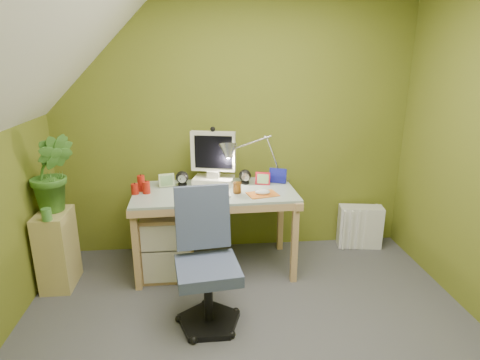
{
  "coord_description": "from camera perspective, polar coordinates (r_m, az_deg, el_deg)",
  "views": [
    {
      "loc": [
        -0.29,
        -1.97,
        1.78
      ],
      "look_at": [
        0.0,
        1.0,
        0.85
      ],
      "focal_mm": 30.0,
      "sensor_mm": 36.0,
      "label": 1
    }
  ],
  "objects": [
    {
      "name": "keyboard",
      "position": [
        3.19,
        -4.99,
        -2.17
      ],
      "size": [
        0.4,
        0.13,
        0.02
      ],
      "primitive_type": "cube",
      "rotation": [
        0.0,
        0.0,
        -0.0
      ],
      "color": "silver",
      "rests_on": "desk"
    },
    {
      "name": "photo_frame_red",
      "position": [
        3.46,
        3.25,
        0.22
      ],
      "size": [
        0.13,
        0.05,
        0.11
      ],
      "primitive_type": "cube",
      "rotation": [
        0.0,
        0.0,
        -0.28
      ],
      "color": "#AE1222",
      "rests_on": "desk"
    },
    {
      "name": "desk",
      "position": [
        3.45,
        -3.52,
        -7.07
      ],
      "size": [
        1.34,
        0.7,
        0.71
      ],
      "primitive_type": null,
      "rotation": [
        0.0,
        0.0,
        0.03
      ],
      "color": "tan",
      "rests_on": "floor"
    },
    {
      "name": "desk_lamp",
      "position": [
        3.45,
        3.66,
        4.55
      ],
      "size": [
        0.61,
        0.35,
        0.62
      ],
      "primitive_type": null,
      "rotation": [
        0.0,
        0.0,
        -0.19
      ],
      "color": "#BABABF",
      "rests_on": "desk"
    },
    {
      "name": "potted_plant",
      "position": [
        3.35,
        -25.14,
        0.93
      ],
      "size": [
        0.38,
        0.33,
        0.61
      ],
      "primitive_type": "imported",
      "rotation": [
        0.0,
        0.0,
        0.18
      ],
      "color": "#3B7426",
      "rests_on": "side_ledge"
    },
    {
      "name": "speaker_right",
      "position": [
        3.47,
        0.7,
        0.49
      ],
      "size": [
        0.13,
        0.13,
        0.13
      ],
      "primitive_type": null,
      "rotation": [
        0.0,
        0.0,
        -0.2
      ],
      "color": "black",
      "rests_on": "desk"
    },
    {
      "name": "photo_frame_blue",
      "position": [
        3.52,
        5.41,
        0.62
      ],
      "size": [
        0.15,
        0.08,
        0.13
      ],
      "primitive_type": "cube",
      "rotation": [
        0.0,
        0.0,
        -0.39
      ],
      "color": "navy",
      "rests_on": "desk"
    },
    {
      "name": "mousepad",
      "position": [
        3.22,
        3.22,
        -2.03
      ],
      "size": [
        0.27,
        0.22,
        0.01
      ],
      "primitive_type": "cube",
      "rotation": [
        0.0,
        0.0,
        0.24
      ],
      "color": "#C8661F",
      "rests_on": "desk"
    },
    {
      "name": "candle_cluster",
      "position": [
        3.35,
        -13.98,
        -0.66
      ],
      "size": [
        0.18,
        0.16,
        0.13
      ],
      "primitive_type": null,
      "rotation": [
        0.0,
        0.0,
        -0.03
      ],
      "color": "#A81B0E",
      "rests_on": "desk"
    },
    {
      "name": "green_cup",
      "position": [
        3.25,
        -25.8,
        -4.44
      ],
      "size": [
        0.07,
        0.07,
        0.09
      ],
      "primitive_type": "cylinder",
      "rotation": [
        0.0,
        0.0,
        -0.01
      ],
      "color": "#488939",
      "rests_on": "side_ledge"
    },
    {
      "name": "side_ledge",
      "position": [
        3.52,
        -24.54,
        -8.97
      ],
      "size": [
        0.23,
        0.36,
        0.62
      ],
      "primitive_type": "cube",
      "color": "tan",
      "rests_on": "floor"
    },
    {
      "name": "wall_back",
      "position": [
        3.62,
        -0.92,
        8.12
      ],
      "size": [
        3.2,
        0.01,
        2.4
      ],
      "primitive_type": "cube",
      "color": "olive",
      "rests_on": "floor"
    },
    {
      "name": "task_chair",
      "position": [
        2.72,
        -4.62,
        -12.62
      ],
      "size": [
        0.52,
        0.52,
        0.84
      ],
      "primitive_type": null,
      "rotation": [
        0.0,
        0.0,
        0.12
      ],
      "color": "#3F4A68",
      "rests_on": "floor"
    },
    {
      "name": "mouse",
      "position": [
        3.22,
        3.23,
        -1.73
      ],
      "size": [
        0.14,
        0.1,
        0.04
      ],
      "primitive_type": "ellipsoid",
      "rotation": [
        0.0,
        0.0,
        -0.2
      ],
      "color": "white",
      "rests_on": "mousepad"
    },
    {
      "name": "photo_frame_green",
      "position": [
        3.45,
        -10.39,
        -0.04
      ],
      "size": [
        0.13,
        0.05,
        0.11
      ],
      "primitive_type": "cube",
      "rotation": [
        0.0,
        0.0,
        0.24
      ],
      "color": "#A8C386",
      "rests_on": "desk"
    },
    {
      "name": "monitor",
      "position": [
        3.42,
        -3.83,
        3.95
      ],
      "size": [
        0.45,
        0.33,
        0.56
      ],
      "primitive_type": null,
      "rotation": [
        0.0,
        0.0,
        -0.23
      ],
      "color": "silver",
      "rests_on": "desk"
    },
    {
      "name": "speaker_left",
      "position": [
        3.46,
        -8.23,
        0.25
      ],
      "size": [
        0.13,
        0.13,
        0.13
      ],
      "primitive_type": null,
      "rotation": [
        0.0,
        0.0,
        -0.25
      ],
      "color": "black",
      "rests_on": "desk"
    },
    {
      "name": "slope_ceiling",
      "position": [
        2.09,
        -26.79,
        17.54
      ],
      "size": [
        1.1,
        3.2,
        1.1
      ],
      "primitive_type": "cube",
      "color": "white",
      "rests_on": "wall_left"
    },
    {
      "name": "radiator",
      "position": [
        4.05,
        16.68,
        -6.34
      ],
      "size": [
        0.43,
        0.22,
        0.4
      ],
      "primitive_type": "cube",
      "rotation": [
        0.0,
        0.0,
        -0.16
      ],
      "color": "silver",
      "rests_on": "floor"
    },
    {
      "name": "amber_tumbler",
      "position": [
        3.24,
        -0.42,
        -1.11
      ],
      "size": [
        0.08,
        0.08,
        0.09
      ],
      "primitive_type": "cylinder",
      "rotation": [
        0.0,
        0.0,
        0.15
      ],
      "color": "#915015",
      "rests_on": "desk"
    }
  ]
}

